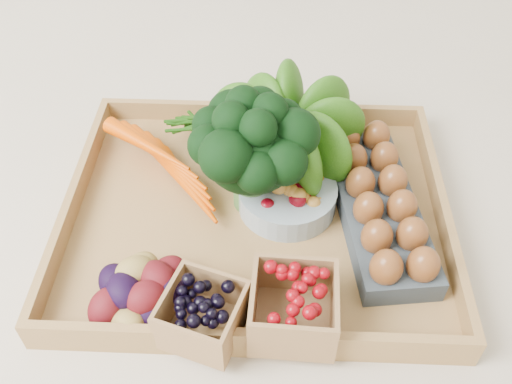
{
  "coord_description": "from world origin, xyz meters",
  "views": [
    {
      "loc": [
        0.02,
        -0.56,
        0.64
      ],
      "look_at": [
        0.0,
        0.0,
        0.06
      ],
      "focal_mm": 40.0,
      "sensor_mm": 36.0,
      "label": 1
    }
  ],
  "objects_px": {
    "tray": "(256,217)",
    "broccoli": "(251,169)",
    "cherry_bowl": "(287,196)",
    "egg_carton": "(377,209)"
  },
  "relations": [
    {
      "from": "tray",
      "to": "broccoli",
      "type": "bearing_deg",
      "value": 110.3
    },
    {
      "from": "cherry_bowl",
      "to": "egg_carton",
      "type": "relative_size",
      "value": 0.48
    },
    {
      "from": "cherry_bowl",
      "to": "egg_carton",
      "type": "height_order",
      "value": "cherry_bowl"
    },
    {
      "from": "tray",
      "to": "cherry_bowl",
      "type": "xyz_separation_m",
      "value": [
        0.05,
        0.02,
        0.03
      ]
    },
    {
      "from": "tray",
      "to": "egg_carton",
      "type": "height_order",
      "value": "egg_carton"
    },
    {
      "from": "broccoli",
      "to": "egg_carton",
      "type": "bearing_deg",
      "value": -7.01
    },
    {
      "from": "tray",
      "to": "broccoli",
      "type": "xyz_separation_m",
      "value": [
        -0.01,
        0.02,
        0.08
      ]
    },
    {
      "from": "tray",
      "to": "cherry_bowl",
      "type": "bearing_deg",
      "value": 21.52
    },
    {
      "from": "broccoli",
      "to": "cherry_bowl",
      "type": "xyz_separation_m",
      "value": [
        0.05,
        -0.0,
        -0.05
      ]
    },
    {
      "from": "broccoli",
      "to": "egg_carton",
      "type": "height_order",
      "value": "broccoli"
    }
  ]
}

